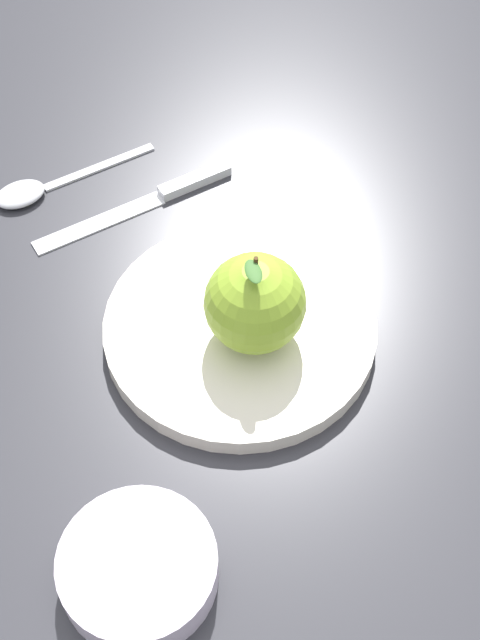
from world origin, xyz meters
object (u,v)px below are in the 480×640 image
at_px(dinner_plate, 240,327).
at_px(apple, 255,303).
at_px(spoon, 37,188).
at_px(knife, 153,199).
at_px(side_bowl, 144,568).

relative_size(dinner_plate, apple, 2.40).
bearing_deg(spoon, knife, 94.85).
height_order(dinner_plate, knife, dinner_plate).
bearing_deg(dinner_plate, spoon, -119.70).
height_order(side_bowl, spoon, side_bowl).
height_order(apple, side_bowl, apple).
xyz_separation_m(apple, spoon, (-0.14, -0.24, -0.05)).
bearing_deg(knife, side_bowl, 13.90).
distance_m(side_bowl, knife, 0.37).
height_order(dinner_plate, side_bowl, side_bowl).
bearing_deg(side_bowl, dinner_plate, 173.86).
bearing_deg(dinner_plate, side_bowl, -6.14).
bearing_deg(apple, spoon, -119.93).
xyz_separation_m(dinner_plate, apple, (0.01, 0.01, 0.05)).
relative_size(side_bowl, spoon, 0.81).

